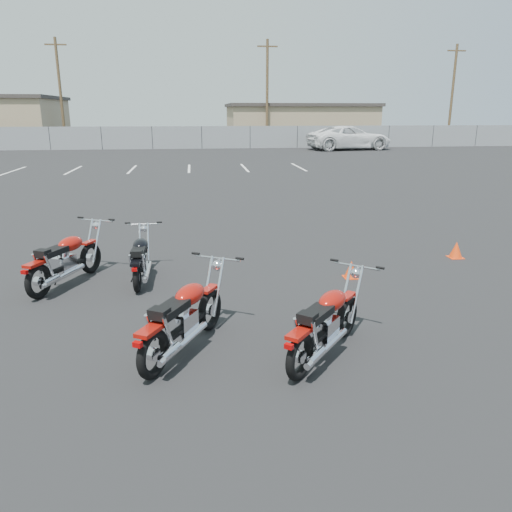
{
  "coord_description": "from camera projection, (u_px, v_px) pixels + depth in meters",
  "views": [
    {
      "loc": [
        -0.78,
        -7.25,
        2.94
      ],
      "look_at": [
        0.2,
        0.6,
        0.65
      ],
      "focal_mm": 35.0,
      "sensor_mm": 36.0,
      "label": 1
    }
  ],
  "objects": [
    {
      "name": "utility_pole_d",
      "position": [
        452.0,
        93.0,
        47.49
      ],
      "size": [
        1.8,
        0.24,
        9.0
      ],
      "color": "#4D3923",
      "rests_on": "ground"
    },
    {
      "name": "utility_pole_b",
      "position": [
        60.0,
        91.0,
        43.2
      ],
      "size": [
        1.8,
        0.24,
        9.0
      ],
      "color": "#4D3923",
      "rests_on": "ground"
    },
    {
      "name": "motorcycle_second_black",
      "position": [
        141.0,
        259.0,
        8.94
      ],
      "size": [
        0.71,
        1.83,
        0.9
      ],
      "color": "black",
      "rests_on": "ground"
    },
    {
      "name": "motorcycle_rear_red",
      "position": [
        326.0,
        323.0,
        6.13
      ],
      "size": [
        1.56,
        1.76,
        0.97
      ],
      "color": "black",
      "rests_on": "ground"
    },
    {
      "name": "motorcycle_front_red",
      "position": [
        66.0,
        260.0,
        8.68
      ],
      "size": [
        1.24,
        2.01,
        1.01
      ],
      "color": "black",
      "rests_on": "ground"
    },
    {
      "name": "chainlink_fence",
      "position": [
        202.0,
        137.0,
        40.92
      ],
      "size": [
        80.06,
        0.06,
        1.8
      ],
      "color": "gray",
      "rests_on": "ground"
    },
    {
      "name": "ground",
      "position": [
        248.0,
        307.0,
        7.82
      ],
      "size": [
        120.0,
        120.0,
        0.0
      ],
      "primitive_type": "plane",
      "color": "black",
      "rests_on": "ground"
    },
    {
      "name": "utility_pole_c",
      "position": [
        267.0,
        91.0,
        44.39
      ],
      "size": [
        1.8,
        0.24,
        9.0
      ],
      "color": "#4D3923",
      "rests_on": "ground"
    },
    {
      "name": "tan_building_east",
      "position": [
        299.0,
        123.0,
        50.42
      ],
      "size": [
        14.4,
        9.4,
        3.7
      ],
      "color": "tan",
      "rests_on": "ground"
    },
    {
      "name": "parking_line_stripes",
      "position": [
        161.0,
        169.0,
        26.58
      ],
      "size": [
        15.12,
        4.0,
        0.01
      ],
      "color": "silver",
      "rests_on": "ground"
    },
    {
      "name": "motorcycle_third_red",
      "position": [
        184.0,
        318.0,
        6.24
      ],
      "size": [
        1.37,
        1.98,
        1.02
      ],
      "color": "black",
      "rests_on": "ground"
    },
    {
      "name": "white_van",
      "position": [
        350.0,
        131.0,
        39.67
      ],
      "size": [
        4.14,
        8.06,
        2.93
      ],
      "primitive_type": "imported",
      "rotation": [
        0.0,
        0.0,
        1.71
      ],
      "color": "white",
      "rests_on": "ground"
    },
    {
      "name": "training_cone_extra",
      "position": [
        456.0,
        250.0,
        10.4
      ],
      "size": [
        0.29,
        0.29,
        0.34
      ],
      "color": "#F53E0C",
      "rests_on": "ground"
    },
    {
      "name": "training_cone_near",
      "position": [
        351.0,
        269.0,
        9.15
      ],
      "size": [
        0.27,
        0.27,
        0.32
      ],
      "color": "#F53E0C",
      "rests_on": "ground"
    }
  ]
}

